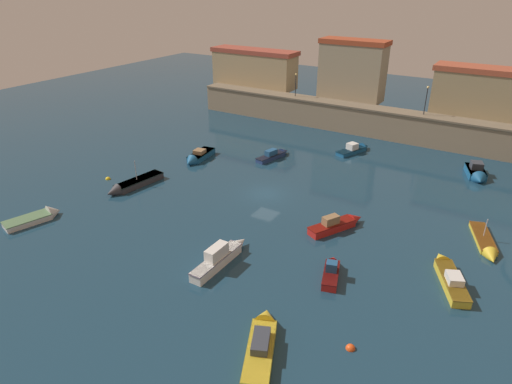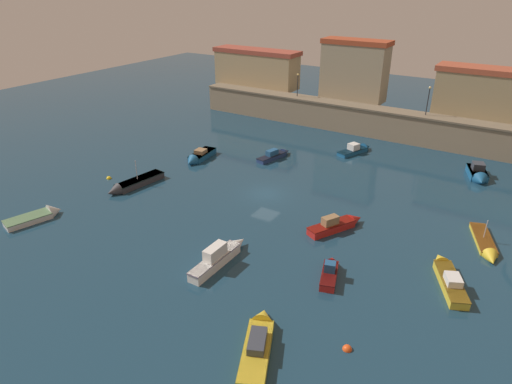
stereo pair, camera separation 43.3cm
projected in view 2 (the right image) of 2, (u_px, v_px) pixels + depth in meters
ground_plane at (266, 194)px, 48.44m from camera, size 143.72×143.72×0.00m
quay_wall at (354, 118)px, 66.83m from camera, size 52.07×3.16×4.16m
old_town_backdrop at (363, 77)px, 67.37m from camera, size 52.52×4.42×8.95m
quay_lamp_0 at (298, 81)px, 69.60m from camera, size 0.32×0.32×3.52m
quay_lamp_1 at (429, 96)px, 60.01m from camera, size 0.32×0.32×3.86m
moored_boat_0 at (219, 256)px, 36.55m from camera, size 1.13×7.04×1.95m
moored_boat_1 at (275, 155)px, 57.93m from camera, size 2.28×5.73×1.51m
moored_boat_2 at (259, 339)px, 28.56m from camera, size 4.20×6.75×1.59m
moored_boat_3 at (132, 184)px, 49.83m from camera, size 2.38×7.31×3.36m
moored_boat_4 at (337, 224)px, 41.56m from camera, size 3.83×5.95×1.75m
moored_boat_5 at (39, 216)px, 43.38m from camera, size 3.00×5.46×1.64m
moored_boat_6 at (357, 149)px, 59.78m from camera, size 3.29×5.82×1.74m
moored_boat_7 at (448, 276)px, 34.46m from camera, size 4.04×6.54×1.55m
moored_boat_8 at (199, 157)px, 57.23m from camera, size 2.45×5.84×1.67m
moored_boat_9 at (486, 246)px, 38.63m from camera, size 3.39×6.56×2.57m
moored_boat_10 at (330, 271)px, 35.07m from camera, size 2.38×4.43×1.62m
moored_boat_11 at (478, 174)px, 51.90m from camera, size 3.25×5.17×2.11m
mooring_buoy_0 at (109, 179)px, 52.10m from camera, size 0.58×0.58×0.58m
mooring_buoy_1 at (347, 349)px, 28.30m from camera, size 0.61×0.61×0.61m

